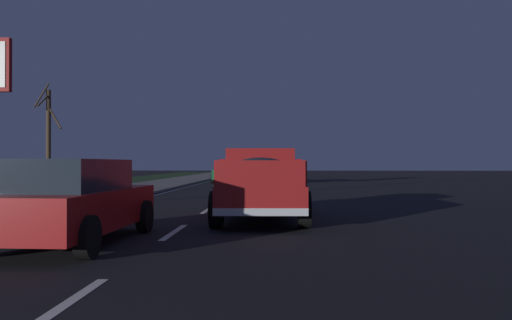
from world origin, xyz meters
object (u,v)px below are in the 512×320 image
sedan_green (227,172)px  sedan_red (71,201)px  bare_tree_far (48,135)px  pickup_truck (260,182)px  sedan_tan (273,172)px

sedan_green → sedan_red: size_ratio=0.99×
sedan_green → bare_tree_far: bare_tree_far is taller
pickup_truck → sedan_green: 24.93m
sedan_tan → bare_tree_far: bare_tree_far is taller
sedan_green → sedan_tan: bearing=-92.0°
pickup_truck → sedan_green: size_ratio=1.24×
pickup_truck → sedan_green: bearing=7.9°
pickup_truck → sedan_green: pickup_truck is taller
pickup_truck → bare_tree_far: size_ratio=0.87×
sedan_green → bare_tree_far: size_ratio=0.70×
pickup_truck → sedan_tan: 24.57m
pickup_truck → sedan_tan: (24.57, -0.10, -0.20)m
sedan_red → bare_tree_far: 23.10m
bare_tree_far → sedan_green: bearing=-50.5°
sedan_red → bare_tree_far: bare_tree_far is taller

